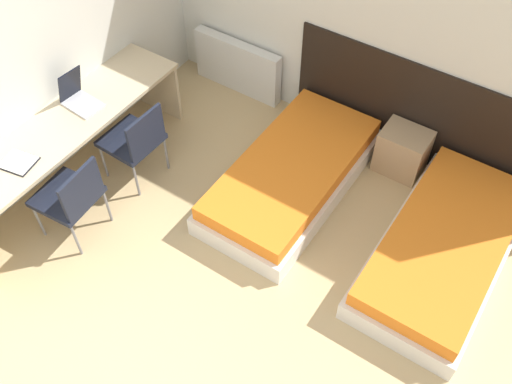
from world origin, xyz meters
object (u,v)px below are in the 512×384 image
bed_near_window (292,175)px  laptop (78,97)px  nightstand (402,151)px  chair_near_notebook (71,195)px  bed_near_door (443,248)px  chair_near_laptop (135,139)px

bed_near_window → laptop: laptop is taller
nightstand → chair_near_notebook: chair_near_notebook is taller
bed_near_window → bed_near_door: 1.49m
bed_near_window → chair_near_notebook: (-1.29, -1.46, 0.31)m
nightstand → chair_near_laptop: chair_near_laptop is taller
bed_near_door → laptop: bearing=-167.2°
bed_near_window → bed_near_door: bearing=0.0°
chair_near_laptop → chair_near_notebook: bearing=-88.5°
chair_near_laptop → chair_near_notebook: same height
nightstand → laptop: laptop is taller
nightstand → chair_near_laptop: bearing=-144.2°
bed_near_door → nightstand: bearing=132.9°
chair_near_laptop → chair_near_notebook: size_ratio=1.00×
chair_near_laptop → bed_near_door: bearing=14.9°
bed_near_door → chair_near_notebook: bearing=-152.2°
bed_near_window → nightstand: nightstand is taller
bed_near_door → nightstand: size_ratio=4.21×
nightstand → chair_near_laptop: size_ratio=0.55×
nightstand → chair_near_laptop: (-2.03, -1.46, 0.26)m
chair_near_laptop → bed_near_window: bearing=28.7°
bed_near_door → nightstand: nightstand is taller
bed_near_door → laptop: size_ratio=5.45×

